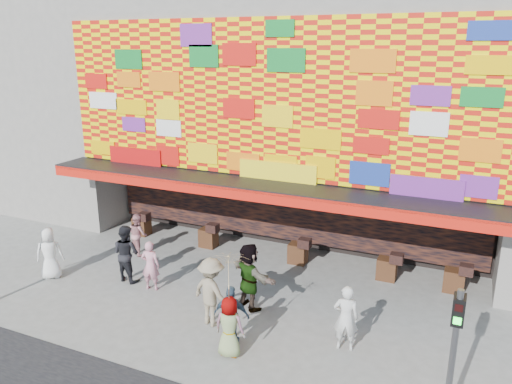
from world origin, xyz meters
TOP-DOWN VIEW (x-y plane):
  - ground at (0.00, 0.00)m, footprint 90.00×90.00m
  - shop_building at (0.00, 8.18)m, footprint 15.20×9.40m
  - neighbor_left at (-13.00, 8.00)m, footprint 11.00×8.00m
  - signal_right at (6.20, -1.50)m, footprint 0.22×0.20m
  - ped_a at (-5.82, 0.29)m, footprint 0.99×0.93m
  - ped_b at (-2.44, 0.96)m, footprint 0.65×0.50m
  - ped_c at (-3.49, 1.16)m, footprint 0.96×0.79m
  - ped_d at (0.22, -0.02)m, footprint 1.36×1.00m
  - ped_e at (1.11, -0.60)m, footprint 0.96×0.53m
  - ped_f at (0.76, 1.18)m, footprint 1.86×1.35m
  - ped_g at (1.29, -1.07)m, footprint 0.78×0.54m
  - ped_h at (3.74, 0.32)m, footprint 0.69×0.52m
  - ped_i at (-4.44, 3.01)m, footprint 0.91×0.85m
  - parasol at (1.29, -1.07)m, footprint 1.33×1.35m

SIDE VIEW (x-z plane):
  - ground at x=0.00m, z-range 0.00..0.00m
  - ped_i at x=-4.44m, z-range 0.00..1.49m
  - ped_g at x=1.29m, z-range 0.00..1.53m
  - ped_e at x=1.11m, z-range 0.00..1.55m
  - ped_b at x=-2.44m, z-range 0.00..1.57m
  - ped_h at x=3.74m, z-range 0.00..1.69m
  - ped_a at x=-5.82m, z-range 0.00..1.70m
  - ped_c at x=-3.49m, z-range 0.00..1.84m
  - ped_d at x=0.22m, z-range 0.00..1.89m
  - ped_f at x=0.76m, z-range 0.00..1.94m
  - signal_right at x=6.20m, z-range 0.36..3.36m
  - parasol at x=1.29m, z-range 1.22..3.10m
  - shop_building at x=0.00m, z-range 0.23..10.23m
  - neighbor_left at x=-13.00m, z-range 0.00..12.00m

